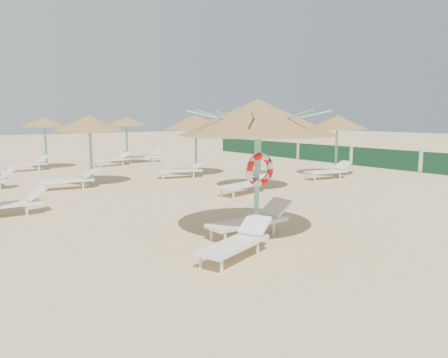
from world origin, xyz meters
TOP-DOWN VIEW (x-y plane):
  - ground at (0.00, 0.00)m, footprint 120.00×120.00m
  - main_palapa at (0.35, 0.06)m, footprint 3.38×3.38m
  - lounger_main_a at (-0.82, -0.76)m, footprint 1.94×1.14m
  - lounger_main_b at (0.42, 0.27)m, footprint 2.06×0.63m
  - palapa_field at (1.19, 9.85)m, footprint 18.87×13.80m
  - windbreak_fence at (14.00, 9.96)m, footprint 0.08×19.84m

SIDE VIEW (x-z plane):
  - ground at x=0.00m, z-range 0.00..0.00m
  - lounger_main_a at x=-0.82m, z-range -0.02..0.66m
  - lounger_main_b at x=0.42m, z-range -0.02..0.73m
  - windbreak_fence at x=14.00m, z-range -0.05..1.05m
  - palapa_field at x=1.19m, z-range 0.94..3.67m
  - main_palapa at x=0.35m, z-range 1.12..4.14m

